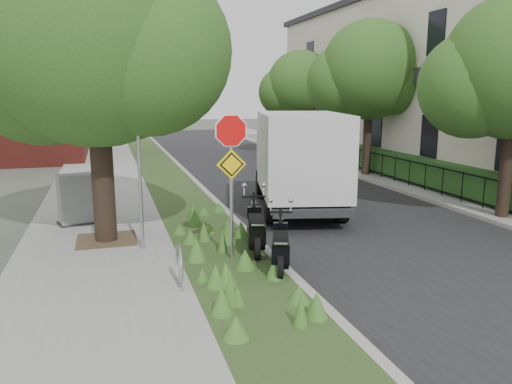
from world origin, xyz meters
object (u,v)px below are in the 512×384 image
sign_assembly (231,157)px  scooter_far (280,252)px  scooter_near (256,234)px  utility_cabinet (77,200)px  box_truck (298,157)px

sign_assembly → scooter_far: (0.74, -1.03, -1.81)m
sign_assembly → scooter_far: 2.21m
scooter_far → scooter_near: bearing=96.3°
scooter_near → utility_cabinet: utility_cabinet is taller
scooter_far → box_truck: (2.44, 5.29, 1.18)m
scooter_near → box_truck: bearing=57.4°
scooter_far → box_truck: size_ratio=0.27×
sign_assembly → box_truck: sign_assembly is taller
scooter_far → sign_assembly: bearing=125.6°
scooter_far → box_truck: 5.94m
sign_assembly → utility_cabinet: sign_assembly is taller
box_truck → utility_cabinet: 6.58m
sign_assembly → utility_cabinet: 5.51m
scooter_near → utility_cabinet: (-3.94, 3.87, 0.23)m
box_truck → utility_cabinet: box_truck is taller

